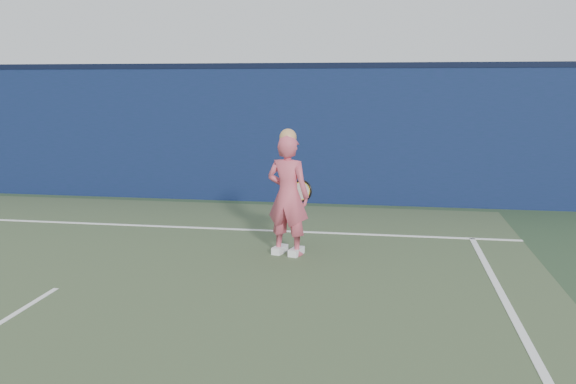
# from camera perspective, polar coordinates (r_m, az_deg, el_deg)

# --- Properties ---
(ground) EXTENTS (80.00, 80.00, 0.00)m
(ground) POSITION_cam_1_polar(r_m,az_deg,el_deg) (6.45, -25.38, -11.15)
(ground) COLOR #283B24
(ground) RESTS_ON ground
(backstop_wall) EXTENTS (24.00, 0.40, 2.50)m
(backstop_wall) POSITION_cam_1_polar(r_m,az_deg,el_deg) (11.98, -7.98, 5.34)
(backstop_wall) COLOR #0C1C38
(backstop_wall) RESTS_ON ground
(wall_cap) EXTENTS (24.00, 0.42, 0.10)m
(wall_cap) POSITION_cam_1_polar(r_m,az_deg,el_deg) (11.94, -8.13, 11.57)
(wall_cap) COLOR black
(wall_cap) RESTS_ON backstop_wall
(player) EXTENTS (0.66, 0.52, 1.66)m
(player) POSITION_cam_1_polar(r_m,az_deg,el_deg) (7.92, 0.00, -0.29)
(player) COLOR #CC4F63
(player) RESTS_ON ground
(racket) EXTENTS (0.52, 0.32, 0.31)m
(racket) POSITION_cam_1_polar(r_m,az_deg,el_deg) (8.28, 1.11, 0.07)
(racket) COLOR black
(racket) RESTS_ON ground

